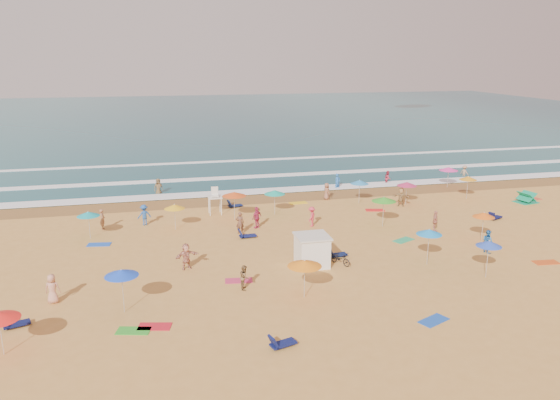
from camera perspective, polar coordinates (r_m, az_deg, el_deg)
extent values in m
plane|color=gold|center=(42.42, 3.35, -3.91)|extent=(220.00, 220.00, 0.00)
cube|color=#0C4756|center=(123.74, -7.89, 8.47)|extent=(220.00, 140.00, 0.18)
plane|color=olive|center=(54.01, -0.42, 0.27)|extent=(220.00, 220.00, 0.00)
cube|color=white|center=(56.35, -0.98, 0.99)|extent=(200.00, 2.20, 0.05)
cube|color=white|center=(63.02, -2.34, 2.49)|extent=(200.00, 1.60, 0.05)
cube|color=white|center=(72.67, -3.85, 4.15)|extent=(200.00, 1.20, 0.05)
cube|color=white|center=(36.61, 3.37, -5.36)|extent=(2.00, 2.00, 2.00)
cube|color=silver|center=(36.26, 3.39, -3.79)|extent=(2.20, 2.20, 0.12)
imported|color=black|center=(37.11, 6.31, -6.08)|extent=(1.34, 1.74, 0.88)
cone|color=green|center=(45.16, 10.80, 0.09)|extent=(1.98, 1.98, 0.35)
cone|color=#F6369F|center=(60.43, 17.21, 3.13)|extent=(1.97, 1.97, 0.35)
cone|color=blue|center=(36.63, 21.00, -4.27)|extent=(1.58, 1.58, 0.35)
cone|color=blue|center=(30.85, -16.24, -7.31)|extent=(1.83, 1.83, 0.35)
cone|color=orange|center=(31.52, 2.59, -6.62)|extent=(1.99, 1.99, 0.35)
cone|color=orange|center=(43.42, 20.53, -1.45)|extent=(1.61, 1.61, 0.35)
cone|color=yellow|center=(44.45, -10.97, -0.68)|extent=(1.65, 1.65, 0.35)
cone|color=#C32B5C|center=(52.28, 13.11, 1.65)|extent=(1.85, 1.85, 0.35)
cone|color=#2D8BCE|center=(51.95, 8.32, 1.88)|extent=(1.71, 1.71, 0.35)
cone|color=#E65018|center=(46.19, -4.82, 0.64)|extent=(2.03, 2.03, 0.35)
cone|color=#16B397|center=(47.75, -0.56, 0.83)|extent=(1.83, 1.83, 0.35)
cone|color=orange|center=(56.01, 19.07, 2.18)|extent=(1.66, 1.66, 0.35)
cone|color=#15A5B0|center=(44.02, -19.41, -1.37)|extent=(1.71, 1.71, 0.35)
cone|color=#1B8EE6|center=(37.60, 15.33, -3.23)|extent=(1.70, 1.70, 0.35)
cube|color=#0D1345|center=(32.09, -25.80, -11.59)|extent=(1.41, 0.94, 0.34)
cube|color=#0F164C|center=(27.29, 0.35, -14.77)|extent=(1.41, 0.92, 0.34)
cube|color=#101850|center=(42.25, -3.38, -3.75)|extent=(1.32, 0.61, 0.34)
cube|color=#0D1945|center=(38.51, 6.04, -5.70)|extent=(1.35, 0.70, 0.34)
cube|color=#0D1145|center=(50.36, 21.59, -1.70)|extent=(1.42, 1.04, 0.34)
cube|color=#0E1A49|center=(50.65, -4.70, -0.58)|extent=(1.39, 0.82, 0.34)
cube|color=red|center=(29.84, -12.97, -12.76)|extent=(1.85, 1.22, 0.03)
cube|color=blue|center=(42.90, -18.39, -4.44)|extent=(1.81, 1.10, 0.03)
cube|color=green|center=(29.69, -15.07, -13.06)|extent=(1.86, 1.26, 0.03)
cube|color=yellow|center=(52.00, 1.91, -0.30)|extent=(1.76, 0.98, 0.03)
cube|color=#CA2F57|center=(34.59, -4.33, -8.39)|extent=(1.80, 1.07, 0.03)
cube|color=red|center=(50.32, 9.90, -1.05)|extent=(1.86, 1.25, 0.03)
cube|color=blue|center=(30.82, 15.76, -12.02)|extent=(1.90, 1.48, 0.03)
cube|color=#29A76C|center=(42.71, 12.77, -4.11)|extent=(1.91, 1.53, 0.03)
cube|color=#D84E18|center=(41.52, 26.05, -5.88)|extent=(1.77, 1.02, 0.03)
cube|color=#C9462F|center=(58.78, 24.88, 0.08)|extent=(1.80, 1.07, 0.03)
imported|color=#B72D45|center=(61.00, 11.19, 2.25)|extent=(0.92, 1.00, 1.65)
imported|color=brown|center=(33.17, -3.72, -8.05)|extent=(0.71, 0.83, 1.50)
imported|color=#986146|center=(53.26, 4.88, 0.92)|extent=(0.67, 0.89, 1.65)
imported|color=tan|center=(66.64, 18.71, 2.77)|extent=(0.95, 1.16, 1.56)
imported|color=#2354A4|center=(46.47, -14.00, -1.52)|extent=(1.27, 0.95, 1.75)
imported|color=brown|center=(56.48, -12.59, 1.27)|extent=(1.02, 0.79, 1.86)
imported|color=blue|center=(57.80, 6.03, 1.86)|extent=(0.80, 0.68, 1.86)
imported|color=tan|center=(45.17, 15.90, -2.15)|extent=(0.91, 1.07, 1.72)
imported|color=#986546|center=(46.24, -18.05, -1.93)|extent=(0.49, 0.67, 1.71)
imported|color=blue|center=(41.67, 20.87, -4.05)|extent=(0.74, 0.89, 1.67)
imported|color=tan|center=(33.87, -22.69, -8.55)|extent=(0.93, 0.69, 1.72)
imported|color=brown|center=(43.12, -4.20, -2.38)|extent=(0.70, 0.52, 1.75)
imported|color=tan|center=(36.53, -9.77, -5.81)|extent=(1.71, 1.10, 1.76)
imported|color=#E3384C|center=(44.85, 3.32, -1.74)|extent=(1.11, 1.24, 1.67)
imported|color=#C3305C|center=(44.34, -2.43, -1.83)|extent=(1.09, 1.01, 1.80)
imported|color=tan|center=(52.00, 12.53, 0.32)|extent=(1.63, 1.34, 1.75)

